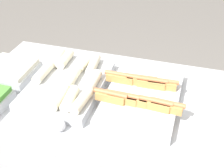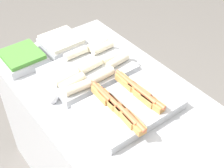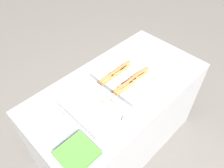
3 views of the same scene
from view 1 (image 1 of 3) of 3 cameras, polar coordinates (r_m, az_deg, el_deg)
name	(u,v)px [view 1 (image 1 of 3)]	position (r m, az deg, el deg)	size (l,w,h in m)	color
counter	(126,164)	(1.78, 2.49, -14.39)	(1.58, 0.81, 0.88)	#B7BABF
tray_hotdogs	(142,97)	(1.44, 5.42, -2.39)	(0.40, 0.48, 0.10)	#B7BABF
tray_wraps	(69,83)	(1.54, -7.89, 0.19)	(0.34, 0.49, 0.10)	#B7BABF
tray_side_back	(11,72)	(1.70, -18.02, 2.18)	(0.24, 0.24, 0.07)	#B7BABF
serving_spoon_near	(56,125)	(1.33, -10.15, -7.46)	(0.24, 0.05, 0.05)	silver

